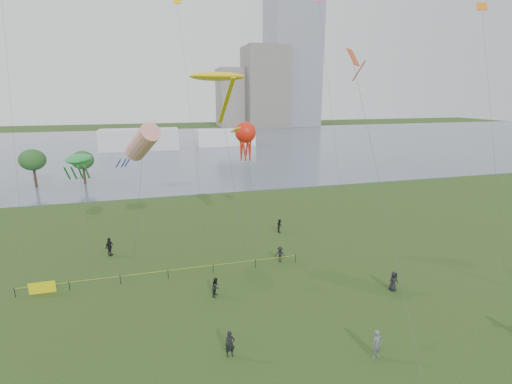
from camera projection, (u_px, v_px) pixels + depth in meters
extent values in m
plane|color=#1D3511|center=(298.00, 355.00, 23.15)|extent=(400.00, 400.00, 0.00)
cube|color=slate|center=(181.00, 146.00, 116.40)|extent=(400.00, 120.00, 0.08)
cube|color=gray|center=(293.00, 0.00, 180.26)|extent=(24.00, 24.00, 120.00)
cube|color=slate|center=(265.00, 87.00, 181.08)|extent=(20.00, 20.00, 38.00)
cube|color=gray|center=(234.00, 98.00, 184.39)|extent=(16.00, 18.00, 28.00)
cube|color=silver|center=(140.00, 139.00, 107.91)|extent=(22.00, 8.00, 6.00)
cube|color=white|center=(225.00, 137.00, 117.46)|extent=(18.00, 7.00, 5.00)
cylinder|color=#342217|center=(35.00, 179.00, 64.29)|extent=(0.44, 0.44, 3.01)
ellipsoid|color=#295923|center=(32.00, 160.00, 63.43)|extent=(4.28, 4.28, 3.61)
cylinder|color=#342217|center=(85.00, 177.00, 66.79)|extent=(0.44, 0.44, 2.71)
ellipsoid|color=#295923|center=(83.00, 160.00, 66.01)|extent=(3.86, 3.86, 3.26)
cylinder|color=black|center=(15.00, 292.00, 29.63)|extent=(0.07, 0.07, 0.85)
cylinder|color=black|center=(69.00, 286.00, 30.65)|extent=(0.07, 0.07, 0.85)
cylinder|color=black|center=(120.00, 280.00, 31.67)|extent=(0.07, 0.07, 0.85)
cylinder|color=black|center=(168.00, 274.00, 32.69)|extent=(0.07, 0.07, 0.85)
cylinder|color=black|center=(213.00, 268.00, 33.71)|extent=(0.07, 0.07, 0.85)
cylinder|color=black|center=(255.00, 263.00, 34.73)|extent=(0.07, 0.07, 0.85)
cylinder|color=black|center=(295.00, 258.00, 35.75)|extent=(0.07, 0.07, 0.85)
cylinder|color=gold|center=(168.00, 271.00, 32.61)|extent=(24.00, 0.03, 0.03)
cube|color=yellow|center=(42.00, 288.00, 30.11)|extent=(2.00, 0.04, 1.00)
imported|color=#5A5E61|center=(377.00, 344.00, 22.71)|extent=(0.75, 0.56, 1.87)
imported|color=black|center=(216.00, 287.00, 29.75)|extent=(0.90, 0.97, 1.60)
imported|color=black|center=(280.00, 254.00, 35.83)|extent=(1.15, 1.00, 1.55)
imported|color=black|center=(109.00, 247.00, 37.18)|extent=(0.96, 1.20, 1.91)
imported|color=black|center=(394.00, 281.00, 30.58)|extent=(0.82, 0.54, 1.67)
imported|color=black|center=(230.00, 344.00, 22.85)|extent=(0.62, 0.41, 1.70)
imported|color=black|center=(280.00, 226.00, 43.62)|extent=(0.73, 0.87, 1.58)
cylinder|color=#3F3F42|center=(231.00, 170.00, 35.59)|extent=(1.12, 6.81, 17.48)
ellipsoid|color=yellow|center=(217.00, 76.00, 36.38)|extent=(5.56, 3.47, 0.87)
cube|color=yellow|center=(226.00, 102.00, 33.08)|extent=(0.36, 6.98, 4.09)
cube|color=yellow|center=(235.00, 130.00, 30.07)|extent=(0.95, 0.95, 0.42)
cylinder|color=#3F3F42|center=(138.00, 205.00, 34.71)|extent=(1.63, 0.65, 11.53)
cylinder|color=red|center=(143.00, 142.00, 33.72)|extent=(3.68, 5.12, 3.82)
cylinder|color=#1726A2|center=(127.00, 163.00, 32.66)|extent=(0.60, 1.13, 0.88)
cylinder|color=#1726A2|center=(124.00, 162.00, 32.94)|extent=(0.60, 1.13, 0.88)
cylinder|color=#1726A2|center=(119.00, 163.00, 32.69)|extent=(0.60, 1.13, 0.88)
cylinder|color=#1726A2|center=(118.00, 164.00, 32.25)|extent=(0.60, 1.13, 0.88)
cylinder|color=#1726A2|center=(124.00, 164.00, 32.23)|extent=(0.60, 1.13, 0.88)
cylinder|color=#3F3F42|center=(84.00, 220.00, 32.75)|extent=(0.82, 6.53, 9.98)
ellipsoid|color=#198B33|center=(79.00, 159.00, 34.41)|extent=(2.21, 3.98, 0.77)
cylinder|color=#198B33|center=(67.00, 173.00, 32.97)|extent=(0.16, 1.79, 1.54)
cylinder|color=#198B33|center=(74.00, 173.00, 33.11)|extent=(0.16, 1.79, 1.54)
cylinder|color=#198B33|center=(81.00, 173.00, 33.25)|extent=(0.16, 1.79, 1.54)
cylinder|color=#198B33|center=(87.00, 172.00, 33.39)|extent=(0.16, 1.79, 1.54)
cylinder|color=#3F3F42|center=(253.00, 195.00, 37.03)|extent=(0.15, 5.35, 12.01)
sphere|color=red|center=(245.00, 132.00, 37.97)|extent=(2.17, 2.17, 2.17)
cylinder|color=red|center=(250.00, 148.00, 38.50)|extent=(0.18, 0.54, 2.60)
cylinder|color=red|center=(247.00, 147.00, 38.84)|extent=(0.49, 0.36, 2.61)
cylinder|color=red|center=(242.00, 147.00, 38.71)|extent=(0.49, 0.36, 2.61)
cylinder|color=red|center=(241.00, 148.00, 38.25)|extent=(0.18, 0.54, 2.60)
cylinder|color=red|center=(244.00, 148.00, 37.91)|extent=(0.49, 0.36, 2.61)
cylinder|color=red|center=(249.00, 148.00, 38.03)|extent=(0.49, 0.36, 2.61)
cylinder|color=#3F3F42|center=(385.00, 202.00, 23.46)|extent=(0.81, 11.65, 18.37)
cube|color=red|center=(353.00, 57.00, 26.63)|extent=(1.42, 1.42, 1.16)
cylinder|color=red|center=(359.00, 71.00, 26.05)|extent=(0.08, 1.58, 1.35)
cube|color=yellow|center=(177.00, 0.00, 38.44)|extent=(1.05, 0.96, 0.76)
cube|color=orange|center=(482.00, 6.00, 34.06)|extent=(0.97, 0.68, 0.76)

